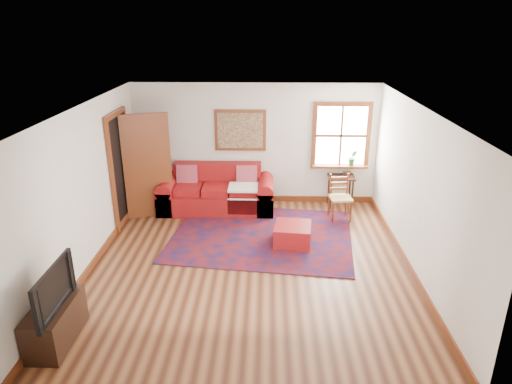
{
  "coord_description": "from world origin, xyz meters",
  "views": [
    {
      "loc": [
        0.26,
        -6.37,
        3.69
      ],
      "look_at": [
        0.08,
        0.6,
        1.02
      ],
      "focal_mm": 32.0,
      "sensor_mm": 36.0,
      "label": 1
    }
  ],
  "objects_px": {
    "red_leather_sofa": "(217,195)",
    "media_cabinet": "(55,323)",
    "ladder_back_chair": "(340,195)",
    "red_ottoman": "(293,234)",
    "side_table": "(341,182)"
  },
  "relations": [
    {
      "from": "red_leather_sofa",
      "to": "media_cabinet",
      "type": "xyz_separation_m",
      "value": [
        -1.51,
        -4.18,
        -0.04
      ]
    },
    {
      "from": "red_leather_sofa",
      "to": "ladder_back_chair",
      "type": "relative_size",
      "value": 2.62
    },
    {
      "from": "red_ottoman",
      "to": "media_cabinet",
      "type": "xyz_separation_m",
      "value": [
        -2.98,
        -2.64,
        0.08
      ]
    },
    {
      "from": "red_ottoman",
      "to": "side_table",
      "type": "relative_size",
      "value": 0.95
    },
    {
      "from": "red_ottoman",
      "to": "ladder_back_chair",
      "type": "distance_m",
      "value": 1.51
    },
    {
      "from": "red_ottoman",
      "to": "ladder_back_chair",
      "type": "height_order",
      "value": "ladder_back_chair"
    },
    {
      "from": "red_leather_sofa",
      "to": "red_ottoman",
      "type": "relative_size",
      "value": 3.73
    },
    {
      "from": "red_leather_sofa",
      "to": "side_table",
      "type": "height_order",
      "value": "red_leather_sofa"
    },
    {
      "from": "media_cabinet",
      "to": "red_ottoman",
      "type": "bearing_deg",
      "value": 41.52
    },
    {
      "from": "side_table",
      "to": "media_cabinet",
      "type": "xyz_separation_m",
      "value": [
        -4.06,
        -4.41,
        -0.27
      ]
    },
    {
      "from": "red_ottoman",
      "to": "ladder_back_chair",
      "type": "relative_size",
      "value": 0.7
    },
    {
      "from": "side_table",
      "to": "media_cabinet",
      "type": "distance_m",
      "value": 6.0
    },
    {
      "from": "side_table",
      "to": "media_cabinet",
      "type": "relative_size",
      "value": 0.7
    },
    {
      "from": "ladder_back_chair",
      "to": "side_table",
      "type": "bearing_deg",
      "value": 79.97
    },
    {
      "from": "red_ottoman",
      "to": "side_table",
      "type": "distance_m",
      "value": 2.1
    }
  ]
}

